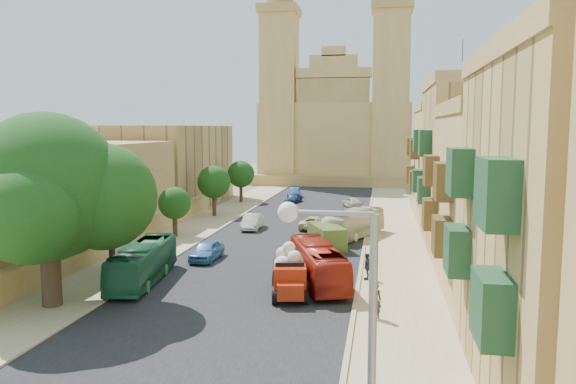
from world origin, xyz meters
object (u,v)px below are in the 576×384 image
(pedestrian_a, at_px, (375,301))
(car_dkblue, at_px, (294,198))
(ficus_tree, at_px, (49,192))
(street_tree_b, at_px, (175,203))
(bus_red_east, at_px, (318,264))
(car_white_b, at_px, (352,202))
(bus_green_north, at_px, (143,263))
(car_white_a, at_px, (252,222))
(church, at_px, (336,129))
(street_tree_c, at_px, (214,182))
(car_cream, at_px, (315,223))
(pedestrian_c, at_px, (367,266))
(bus_cream_east, at_px, (354,224))
(car_blue_a, at_px, (207,250))
(car_blue_b, at_px, (294,193))
(red_truck, at_px, (289,272))
(street_tree_d, at_px, (241,174))
(olive_pickup, at_px, (327,237))
(streetlamp, at_px, (349,344))
(street_tree_a, at_px, (111,218))

(pedestrian_a, bearing_deg, car_dkblue, -89.21)
(ficus_tree, height_order, street_tree_b, ficus_tree)
(bus_red_east, relative_size, car_white_b, 2.39)
(ficus_tree, relative_size, car_white_b, 2.79)
(bus_green_north, height_order, car_dkblue, bus_green_north)
(car_white_a, xyz_separation_m, car_dkblue, (0.92, 19.89, -0.19))
(church, xyz_separation_m, ficus_tree, (-9.41, -74.61, -3.22))
(street_tree_b, distance_m, street_tree_c, 12.02)
(street_tree_c, bearing_deg, car_white_b, 31.92)
(car_white_a, relative_size, car_cream, 0.97)
(street_tree_c, relative_size, pedestrian_c, 3.21)
(car_white_b, bearing_deg, ficus_tree, 46.80)
(bus_cream_east, bearing_deg, bus_red_east, 107.10)
(car_dkblue, height_order, pedestrian_a, pedestrian_a)
(bus_green_north, xyz_separation_m, car_cream, (8.51, 20.55, -0.63))
(car_blue_a, distance_m, car_cream, 15.46)
(car_blue_b, bearing_deg, red_truck, -84.18)
(street_tree_d, bearing_deg, olive_pickup, -62.40)
(street_tree_c, height_order, bus_cream_east, street_tree_c)
(church, distance_m, car_cream, 49.66)
(street_tree_c, bearing_deg, church, 76.79)
(streetlamp, xyz_separation_m, bus_red_east, (-3.26, 22.81, -3.93))
(street_tree_c, xyz_separation_m, pedestrian_a, (18.09, -31.27, -2.81))
(ficus_tree, height_order, car_white_b, ficus_tree)
(car_cream, height_order, pedestrian_a, pedestrian_a)
(car_blue_a, bearing_deg, pedestrian_c, -14.60)
(church, xyz_separation_m, car_white_a, (-3.98, -49.94, -8.79))
(red_truck, xyz_separation_m, car_white_b, (1.70, 36.95, -0.67))
(street_tree_c, xyz_separation_m, car_white_a, (6.02, -7.33, -3.05))
(church, relative_size, olive_pickup, 7.27)
(red_truck, distance_m, pedestrian_c, 5.95)
(street_tree_c, distance_m, car_cream, 13.88)
(olive_pickup, bearing_deg, street_tree_a, -146.62)
(car_cream, distance_m, pedestrian_a, 25.80)
(red_truck, distance_m, car_blue_a, 10.57)
(street_tree_a, bearing_deg, red_truck, -16.03)
(car_dkblue, xyz_separation_m, car_white_b, (7.83, -3.36, 0.11))
(streetlamp, relative_size, car_white_b, 2.15)
(red_truck, bearing_deg, street_tree_c, 115.21)
(car_blue_a, height_order, car_white_a, car_white_a)
(olive_pickup, height_order, car_blue_a, olive_pickup)
(ficus_tree, xyz_separation_m, street_tree_b, (-0.59, 19.99, -3.29))
(car_dkblue, bearing_deg, ficus_tree, -86.62)
(bus_cream_east, height_order, car_white_b, bus_cream_east)
(church, relative_size, streetlamp, 4.42)
(church, height_order, car_cream, church)
(car_blue_a, bearing_deg, church, 87.97)
(ficus_tree, bearing_deg, street_tree_b, 91.70)
(street_tree_b, distance_m, streetlamp, 40.19)
(streetlamp, xyz_separation_m, car_white_a, (-11.70, 40.67, -4.48))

